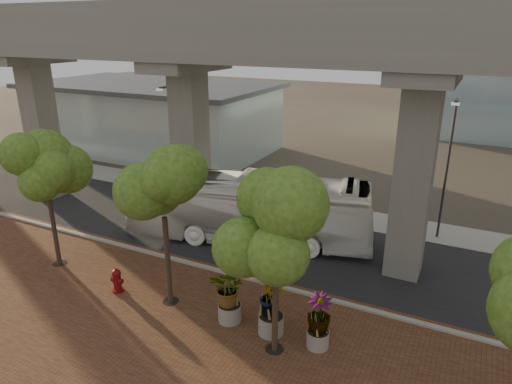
% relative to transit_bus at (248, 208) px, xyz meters
% --- Properties ---
extents(ground, '(160.00, 160.00, 0.00)m').
position_rel_transit_bus_xyz_m(ground, '(2.33, -1.88, -1.88)').
color(ground, '#3C352C').
rests_on(ground, ground).
extents(brick_plaza, '(70.00, 13.00, 0.06)m').
position_rel_transit_bus_xyz_m(brick_plaza, '(2.33, -9.88, -1.85)').
color(brick_plaza, brown).
rests_on(brick_plaza, ground).
extents(asphalt_road, '(90.00, 8.00, 0.04)m').
position_rel_transit_bus_xyz_m(asphalt_road, '(2.33, 0.12, -1.86)').
color(asphalt_road, black).
rests_on(asphalt_road, ground).
extents(curb_strip, '(70.00, 0.25, 0.16)m').
position_rel_transit_bus_xyz_m(curb_strip, '(2.33, -3.88, -1.80)').
color(curb_strip, '#9E9C93').
rests_on(curb_strip, ground).
extents(far_sidewalk, '(90.00, 3.00, 0.06)m').
position_rel_transit_bus_xyz_m(far_sidewalk, '(2.33, 5.62, -1.85)').
color(far_sidewalk, '#9E9C93').
rests_on(far_sidewalk, ground).
extents(transit_viaduct, '(72.00, 5.60, 12.40)m').
position_rel_transit_bus_xyz_m(transit_viaduct, '(2.33, 0.12, 5.41)').
color(transit_viaduct, gray).
rests_on(transit_viaduct, ground).
extents(station_pavilion, '(23.00, 13.00, 6.30)m').
position_rel_transit_bus_xyz_m(station_pavilion, '(-17.67, 14.12, 1.34)').
color(station_pavilion, silver).
rests_on(station_pavilion, ground).
extents(transit_bus, '(13.83, 6.10, 3.75)m').
position_rel_transit_bus_xyz_m(transit_bus, '(0.00, 0.00, 0.00)').
color(transit_bus, white).
rests_on(transit_bus, ground).
extents(fire_hydrant, '(0.57, 0.52, 1.15)m').
position_rel_transit_bus_xyz_m(fire_hydrant, '(-2.72, -7.38, -1.27)').
color(fire_hydrant, maroon).
rests_on(fire_hydrant, ground).
extents(planter_front, '(2.08, 2.08, 2.29)m').
position_rel_transit_bus_xyz_m(planter_front, '(2.83, -7.03, -0.43)').
color(planter_front, gray).
rests_on(planter_front, ground).
extents(planter_right, '(2.05, 2.05, 2.19)m').
position_rel_transit_bus_xyz_m(planter_right, '(6.51, -6.96, -0.49)').
color(planter_right, '#A69F96').
rests_on(planter_right, ground).
extents(planter_left, '(2.19, 2.19, 2.41)m').
position_rel_transit_bus_xyz_m(planter_left, '(4.64, -7.02, -0.35)').
color(planter_left, '#9A968B').
rests_on(planter_left, ground).
extents(street_tree_far_west, '(4.11, 4.11, 7.02)m').
position_rel_transit_bus_xyz_m(street_tree_far_west, '(-7.12, -6.75, 3.31)').
color(street_tree_far_west, '#4B382B').
rests_on(street_tree_far_west, ground).
extents(street_tree_near_west, '(3.56, 3.56, 6.59)m').
position_rel_transit_bus_xyz_m(street_tree_near_west, '(-0.12, -7.00, 3.13)').
color(street_tree_near_west, '#4B382B').
rests_on(street_tree_near_west, ground).
extents(street_tree_near_east, '(4.37, 4.37, 6.75)m').
position_rel_transit_bus_xyz_m(street_tree_near_east, '(5.16, -7.83, 2.92)').
color(street_tree_near_east, '#4B382B').
rests_on(street_tree_near_east, ground).
extents(streetlamp_west, '(0.38, 1.10, 7.61)m').
position_rel_transit_bus_xyz_m(streetlamp_west, '(-7.78, 3.75, 2.57)').
color(streetlamp_west, '#333238').
rests_on(streetlamp_west, ground).
extents(streetlamp_east, '(0.38, 1.12, 7.76)m').
position_rel_transit_bus_xyz_m(streetlamp_east, '(9.39, 4.92, 2.65)').
color(streetlamp_east, '#333338').
rests_on(streetlamp_east, ground).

